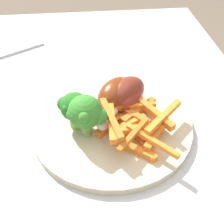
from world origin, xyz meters
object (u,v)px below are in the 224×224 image
object	(u,v)px
dinner_plate	(112,124)
fork	(4,55)
carrot_fries_pile	(134,123)
chicken_drumstick_extra	(124,99)
broccoli_floret_front	(75,107)
chicken_drumstick_near	(124,95)
dining_table	(86,198)
chicken_drumstick_far	(114,96)
broccoli_floret_middle	(86,113)

from	to	relation	value
dinner_plate	fork	distance (m)	0.33
carrot_fries_pile	chicken_drumstick_extra	bearing A→B (deg)	8.96
broccoli_floret_front	fork	bearing A→B (deg)	32.76
dinner_plate	chicken_drumstick_extra	distance (m)	0.05
broccoli_floret_front	fork	xyz separation A→B (m)	(0.25, 0.16, -0.05)
chicken_drumstick_near	carrot_fries_pile	bearing A→B (deg)	-172.21
dining_table	chicken_drumstick_near	xyz separation A→B (m)	(0.09, -0.07, 0.15)
dining_table	chicken_drumstick_far	bearing A→B (deg)	-32.82
chicken_drumstick_far	fork	size ratio (longest dim) A/B	0.61
dinner_plate	chicken_drumstick_far	distance (m)	0.05
dinner_plate	chicken_drumstick_near	xyz separation A→B (m)	(0.04, -0.02, 0.03)
fork	carrot_fries_pile	bearing A→B (deg)	101.93
dinner_plate	fork	size ratio (longest dim) A/B	1.36
dinner_plate	broccoli_floret_middle	xyz separation A→B (m)	(-0.02, 0.04, 0.05)
dining_table	broccoli_floret_front	xyz separation A→B (m)	(0.05, 0.00, 0.17)
chicken_drumstick_far	chicken_drumstick_near	bearing A→B (deg)	-85.15
dining_table	fork	world-z (taller)	fork
broccoli_floret_front	broccoli_floret_middle	bearing A→B (deg)	-144.88
chicken_drumstick_extra	fork	bearing A→B (deg)	47.74
fork	dinner_plate	bearing A→B (deg)	100.74
carrot_fries_pile	fork	xyz separation A→B (m)	(0.27, 0.25, -0.03)
dining_table	chicken_drumstick_far	distance (m)	0.19
dining_table	carrot_fries_pile	size ratio (longest dim) A/B	7.17
broccoli_floret_middle	carrot_fries_pile	xyz separation A→B (m)	(0.00, -0.07, -0.03)
chicken_drumstick_extra	broccoli_floret_front	bearing A→B (deg)	111.77
carrot_fries_pile	chicken_drumstick_near	xyz separation A→B (m)	(0.06, 0.01, 0.01)
chicken_drumstick_far	fork	bearing A→B (deg)	46.40
dinner_plate	chicken_drumstick_extra	size ratio (longest dim) A/B	2.35
broccoli_floret_front	chicken_drumstick_far	xyz separation A→B (m)	(0.04, -0.06, -0.01)
fork	chicken_drumstick_near	bearing A→B (deg)	108.06
broccoli_floret_middle	carrot_fries_pile	size ratio (longest dim) A/B	0.47
dinner_plate	carrot_fries_pile	distance (m)	0.05
broccoli_floret_front	chicken_drumstick_extra	size ratio (longest dim) A/B	0.56
carrot_fries_pile	chicken_drumstick_extra	xyz separation A→B (m)	(0.05, 0.01, 0.00)
broccoli_floret_front	chicken_drumstick_near	distance (m)	0.09
chicken_drumstick_extra	fork	world-z (taller)	chicken_drumstick_extra
dinner_plate	broccoli_floret_front	distance (m)	0.07
broccoli_floret_middle	chicken_drumstick_far	bearing A→B (deg)	-39.39
dining_table	broccoli_floret_middle	size ratio (longest dim) A/B	15.12
fork	dining_table	bearing A→B (deg)	87.99
dining_table	chicken_drumstick_far	size ratio (longest dim) A/B	9.15
chicken_drumstick_near	broccoli_floret_middle	bearing A→B (deg)	132.94
chicken_drumstick_far	chicken_drumstick_extra	bearing A→B (deg)	-106.76
dining_table	broccoli_floret_front	distance (m)	0.17
broccoli_floret_middle	chicken_drumstick_extra	world-z (taller)	broccoli_floret_middle
dining_table	dinner_plate	size ratio (longest dim) A/B	4.13
dining_table	broccoli_floret_front	bearing A→B (deg)	4.87
chicken_drumstick_near	chicken_drumstick_extra	world-z (taller)	chicken_drumstick_near
dining_table	chicken_drumstick_near	bearing A→B (deg)	-39.06
broccoli_floret_front	broccoli_floret_middle	xyz separation A→B (m)	(-0.02, -0.02, 0.01)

